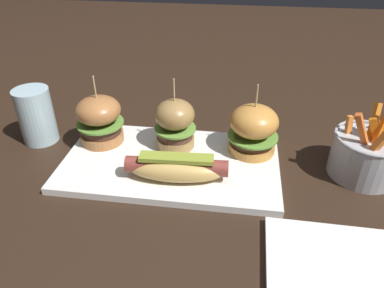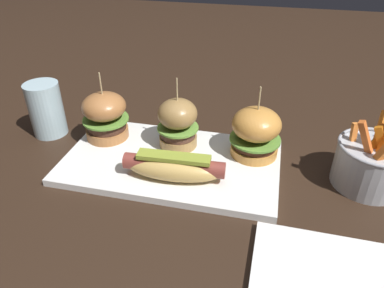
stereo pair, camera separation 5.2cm
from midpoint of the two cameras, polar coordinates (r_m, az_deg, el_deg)
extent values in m
plane|color=black|center=(0.71, -1.17, -3.31)|extent=(3.00, 3.00, 0.00)
cube|color=white|center=(0.71, -1.17, -2.85)|extent=(0.41, 0.24, 0.01)
ellipsoid|color=tan|center=(0.64, -0.54, -3.89)|extent=(0.18, 0.07, 0.04)
cylinder|color=brown|center=(0.64, -0.54, -3.47)|extent=(0.18, 0.04, 0.03)
cube|color=olive|center=(0.63, -0.55, -2.15)|extent=(0.13, 0.03, 0.01)
cylinder|color=#AE6E3B|center=(0.78, -11.36, 1.82)|extent=(0.09, 0.09, 0.02)
cylinder|color=#44281D|center=(0.77, -11.51, 3.08)|extent=(0.08, 0.08, 0.02)
cylinder|color=#609338|center=(0.77, -11.61, 3.83)|extent=(0.10, 0.10, 0.00)
ellipsoid|color=#AE6E3B|center=(0.75, -11.85, 5.80)|extent=(0.09, 0.09, 0.06)
cylinder|color=tan|center=(0.74, -12.22, 8.75)|extent=(0.00, 0.00, 0.06)
cylinder|color=#A07944|center=(0.74, -0.03, 0.53)|extent=(0.08, 0.08, 0.02)
cylinder|color=#4F3227|center=(0.73, -0.03, 1.82)|extent=(0.07, 0.07, 0.02)
cylinder|color=#6B9E3D|center=(0.72, -0.03, 2.55)|extent=(0.08, 0.08, 0.00)
ellipsoid|color=#A07944|center=(0.71, -0.03, 4.75)|extent=(0.08, 0.08, 0.06)
cylinder|color=tan|center=(0.69, -0.03, 8.02)|extent=(0.00, 0.00, 0.06)
cylinder|color=gold|center=(0.73, 11.76, -0.94)|extent=(0.09, 0.09, 0.02)
cylinder|color=#472618|center=(0.72, 11.90, 0.13)|extent=(0.08, 0.08, 0.01)
cylinder|color=#609338|center=(0.71, 11.98, 0.74)|extent=(0.10, 0.10, 0.00)
ellipsoid|color=gold|center=(0.70, 12.29, 3.05)|extent=(0.09, 0.09, 0.06)
cylinder|color=tan|center=(0.68, 12.74, 6.43)|extent=(0.00, 0.00, 0.06)
cylinder|color=#B7BABF|center=(0.73, 28.23, -3.15)|extent=(0.12, 0.12, 0.08)
torus|color=#A8AAB2|center=(0.71, 29.09, -0.38)|extent=(0.13, 0.13, 0.01)
cube|color=orange|center=(0.72, 29.42, -0.26)|extent=(0.03, 0.02, 0.06)
cube|color=orange|center=(0.71, 25.97, 0.54)|extent=(0.01, 0.02, 0.06)
cube|color=orange|center=(0.71, 28.29, -0.60)|extent=(0.04, 0.02, 0.06)
cube|color=orange|center=(0.68, 29.50, -1.78)|extent=(0.03, 0.03, 0.07)
cube|color=orange|center=(0.69, 30.00, -0.02)|extent=(0.03, 0.04, 0.09)
cube|color=orange|center=(0.74, 29.90, 0.86)|extent=(0.04, 0.03, 0.07)
cube|color=orange|center=(0.70, 29.72, -0.46)|extent=(0.04, 0.03, 0.07)
cube|color=orange|center=(0.68, 27.93, -0.07)|extent=(0.05, 0.02, 0.09)
cube|color=orange|center=(0.71, 29.23, 0.86)|extent=(0.02, 0.05, 0.09)
cube|color=white|center=(0.54, 22.52, -20.14)|extent=(0.19, 0.19, 0.01)
cylinder|color=silver|center=(0.84, -20.43, 5.13)|extent=(0.07, 0.07, 0.12)
camera|label=1|loc=(0.03, -87.79, 1.41)|focal=33.75mm
camera|label=2|loc=(0.03, 92.21, -1.41)|focal=33.75mm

